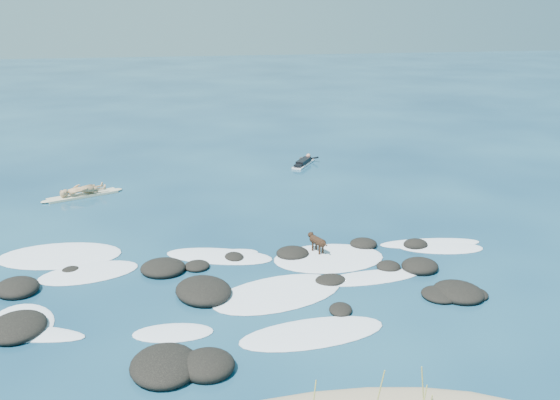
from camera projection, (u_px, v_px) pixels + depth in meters
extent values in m
plane|color=#0A2642|center=(261.00, 273.00, 18.13)|extent=(160.00, 160.00, 0.00)
cylinder|color=#A8AA52|center=(378.00, 399.00, 11.14)|extent=(0.19, 0.11, 1.20)
cylinder|color=#A8AA52|center=(423.00, 390.00, 11.53)|extent=(0.18, 0.07, 1.03)
ellipsoid|color=black|center=(476.00, 294.00, 16.66)|extent=(0.70, 0.78, 0.24)
ellipsoid|color=black|center=(388.00, 267.00, 18.36)|extent=(0.90, 0.90, 0.31)
ellipsoid|color=black|center=(234.00, 257.00, 19.10)|extent=(0.73, 0.82, 0.23)
ellipsoid|color=black|center=(163.00, 268.00, 18.20)|extent=(1.66, 1.64, 0.42)
ellipsoid|color=black|center=(17.00, 288.00, 16.92)|extent=(1.58, 1.64, 0.44)
ellipsoid|color=black|center=(197.00, 266.00, 18.45)|extent=(0.99, 1.01, 0.24)
ellipsoid|color=black|center=(71.00, 270.00, 18.23)|extent=(0.63, 0.67, 0.13)
ellipsoid|color=black|center=(17.00, 327.00, 14.87)|extent=(1.47, 1.68, 0.43)
ellipsoid|color=black|center=(341.00, 310.00, 15.82)|extent=(0.79, 0.88, 0.23)
ellipsoid|color=black|center=(416.00, 244.00, 20.02)|extent=(0.79, 0.69, 0.35)
ellipsoid|color=black|center=(207.00, 365.00, 13.27)|extent=(1.26, 1.28, 0.50)
ellipsoid|color=black|center=(440.00, 295.00, 16.61)|extent=(1.12, 1.17, 0.27)
ellipsoid|color=black|center=(203.00, 291.00, 16.71)|extent=(1.87, 2.09, 0.50)
ellipsoid|color=black|center=(420.00, 266.00, 18.32)|extent=(1.40, 1.37, 0.42)
ellipsoid|color=black|center=(210.00, 287.00, 17.11)|extent=(0.67, 0.61, 0.17)
ellipsoid|color=black|center=(292.00, 253.00, 19.32)|extent=(1.12, 1.07, 0.35)
ellipsoid|color=black|center=(363.00, 244.00, 20.09)|extent=(1.06, 0.99, 0.34)
ellipsoid|color=black|center=(458.00, 292.00, 16.69)|extent=(1.72, 1.79, 0.40)
ellipsoid|color=black|center=(330.00, 280.00, 17.52)|extent=(1.00, 0.87, 0.23)
ellipsoid|color=black|center=(164.00, 365.00, 13.25)|extent=(1.49, 1.72, 0.50)
ellipsoid|color=white|center=(440.00, 247.00, 20.00)|extent=(2.93, 1.78, 0.12)
ellipsoid|color=white|center=(278.00, 293.00, 16.81)|extent=(4.23, 3.09, 0.12)
ellipsoid|color=white|center=(22.00, 323.00, 15.27)|extent=(2.07, 2.50, 0.12)
ellipsoid|color=white|center=(60.00, 256.00, 19.34)|extent=(3.93, 2.52, 0.12)
ellipsoid|color=white|center=(224.00, 255.00, 19.35)|extent=(2.22, 1.08, 0.12)
ellipsoid|color=white|center=(219.00, 256.00, 19.29)|extent=(3.61, 2.42, 0.12)
ellipsoid|color=white|center=(89.00, 273.00, 18.10)|extent=(3.12, 2.10, 0.12)
ellipsoid|color=white|center=(173.00, 333.00, 14.79)|extent=(2.01, 1.12, 0.12)
ellipsoid|color=white|center=(15.00, 333.00, 14.81)|extent=(3.61, 1.92, 0.12)
ellipsoid|color=white|center=(329.00, 258.00, 19.15)|extent=(3.45, 2.33, 0.12)
ellipsoid|color=white|center=(371.00, 278.00, 17.79)|extent=(3.10, 1.16, 0.12)
ellipsoid|color=white|center=(430.00, 243.00, 20.32)|extent=(3.43, 1.20, 0.12)
ellipsoid|color=white|center=(313.00, 333.00, 14.77)|extent=(3.74, 1.76, 0.12)
ellipsoid|color=white|center=(317.00, 253.00, 19.57)|extent=(1.10, 0.90, 0.12)
cube|color=beige|center=(83.00, 195.00, 25.28)|extent=(2.78, 1.62, 0.09)
ellipsoid|color=beige|center=(116.00, 190.00, 26.03)|extent=(0.64, 0.51, 0.10)
ellipsoid|color=beige|center=(48.00, 201.00, 24.53)|extent=(0.64, 0.51, 0.10)
imported|color=tan|center=(81.00, 173.00, 25.00)|extent=(0.66, 0.77, 1.80)
cube|color=white|center=(303.00, 164.00, 30.25)|extent=(1.51, 1.98, 0.07)
ellipsoid|color=white|center=(310.00, 159.00, 31.16)|extent=(0.45, 0.51, 0.08)
cube|color=black|center=(303.00, 161.00, 30.21)|extent=(1.00, 1.26, 0.21)
sphere|color=tan|center=(308.00, 156.00, 30.82)|extent=(0.30, 0.30, 0.21)
cylinder|color=black|center=(304.00, 157.00, 31.07)|extent=(0.52, 0.17, 0.23)
cylinder|color=black|center=(314.00, 158.00, 30.89)|extent=(0.36, 0.47, 0.23)
cube|color=black|center=(299.00, 165.00, 29.60)|extent=(0.55, 0.60, 0.13)
cylinder|color=black|center=(318.00, 241.00, 19.35)|extent=(0.42, 0.57, 0.25)
sphere|color=black|center=(313.00, 239.00, 19.54)|extent=(0.34, 0.34, 0.26)
sphere|color=black|center=(322.00, 243.00, 19.17)|extent=(0.31, 0.31, 0.23)
sphere|color=black|center=(311.00, 235.00, 19.63)|extent=(0.24, 0.24, 0.19)
cone|color=black|center=(309.00, 234.00, 19.72)|extent=(0.13, 0.14, 0.10)
cone|color=black|center=(310.00, 233.00, 19.57)|extent=(0.10, 0.09, 0.09)
cone|color=black|center=(312.00, 232.00, 19.62)|extent=(0.10, 0.09, 0.09)
cylinder|color=black|center=(313.00, 248.00, 19.54)|extent=(0.08, 0.08, 0.34)
cylinder|color=black|center=(316.00, 247.00, 19.61)|extent=(0.08, 0.08, 0.34)
cylinder|color=black|center=(319.00, 251.00, 19.26)|extent=(0.08, 0.08, 0.34)
cylinder|color=black|center=(323.00, 250.00, 19.33)|extent=(0.08, 0.08, 0.34)
cylinder|color=black|center=(325.00, 243.00, 19.06)|extent=(0.13, 0.24, 0.15)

